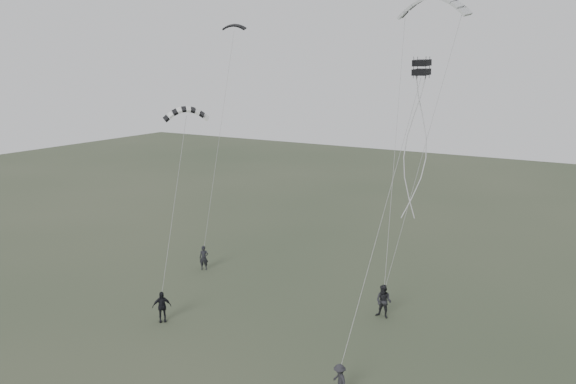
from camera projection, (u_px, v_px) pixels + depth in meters
The scene contains 8 objects.
ground at pixel (223, 333), 30.38m from camera, with size 140.00×140.00×0.00m, color #34412D.
flyer_left at pixel (204, 258), 39.78m from camera, with size 0.63×0.42×1.74m, color black.
flyer_right at pixel (384, 301), 32.12m from camera, with size 0.95×0.74×1.95m, color black.
flyer_center at pixel (162, 307), 31.62m from camera, with size 1.05×0.44×1.79m, color black.
flyer_far at pixel (339, 380), 24.48m from camera, with size 0.96×0.55×1.49m, color #252429.
kite_dark_small at pixel (234, 25), 39.99m from camera, with size 1.67×0.50×0.53m, color black, non-canonical shape.
kite_striped at pixel (186, 109), 34.18m from camera, with size 2.69×0.67×1.09m, color black, non-canonical shape.
kite_box at pixel (422, 67), 27.31m from camera, with size 0.70×0.70×0.74m, color black, non-canonical shape.
Camera 1 is at (17.27, -22.27, 14.13)m, focal length 35.00 mm.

